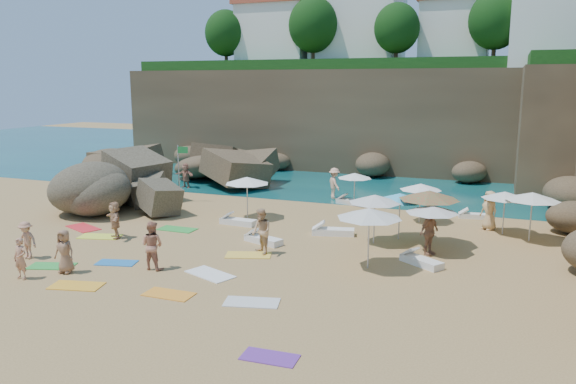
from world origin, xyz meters
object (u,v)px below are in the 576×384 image
(flag_pole, at_px, (180,166))
(person_stand_5, at_px, (186,175))
(lounger_0, at_px, (238,222))
(person_stand_2, at_px, (334,183))
(rock_outcrop, at_px, (125,208))
(person_stand_4, at_px, (489,210))
(person_stand_1, at_px, (152,245))
(parasol_2, at_px, (355,176))
(parasol_1, at_px, (421,187))
(parasol_0, at_px, (247,180))
(person_stand_3, at_px, (429,232))

(flag_pole, distance_m, person_stand_5, 4.88)
(lounger_0, relative_size, person_stand_2, 0.97)
(rock_outcrop, relative_size, flag_pole, 2.13)
(flag_pole, height_order, person_stand_4, flag_pole)
(lounger_0, xyz_separation_m, person_stand_1, (-0.00, -7.31, 0.80))
(person_stand_5, bearing_deg, person_stand_1, -52.65)
(rock_outcrop, height_order, parasol_2, parasol_2)
(person_stand_2, bearing_deg, flag_pole, 78.68)
(rock_outcrop, xyz_separation_m, parasol_1, (16.02, 2.82, 1.83))
(rock_outcrop, distance_m, person_stand_4, 19.54)
(parasol_1, bearing_deg, rock_outcrop, -170.02)
(flag_pole, bearing_deg, lounger_0, -33.21)
(parasol_1, height_order, lounger_0, parasol_1)
(person_stand_4, bearing_deg, parasol_1, -142.38)
(parasol_0, bearing_deg, person_stand_4, 10.22)
(person_stand_3, bearing_deg, parasol_2, 60.64)
(parasol_0, height_order, parasol_2, parasol_0)
(parasol_2, bearing_deg, person_stand_3, -57.20)
(rock_outcrop, distance_m, parasol_1, 16.37)
(parasol_1, bearing_deg, person_stand_1, -126.91)
(parasol_1, relative_size, person_stand_4, 1.10)
(flag_pole, relative_size, person_stand_5, 2.05)
(parasol_1, xyz_separation_m, parasol_2, (-4.16, 2.79, -0.11))
(parasol_2, height_order, person_stand_1, person_stand_1)
(flag_pole, relative_size, lounger_0, 1.83)
(flag_pole, distance_m, person_stand_2, 9.33)
(rock_outcrop, relative_size, person_stand_3, 3.72)
(parasol_1, height_order, person_stand_1, parasol_1)
(person_stand_1, xyz_separation_m, person_stand_5, (-7.80, 15.11, -0.11))
(flag_pole, bearing_deg, parasol_0, -22.45)
(parasol_1, height_order, person_stand_2, parasol_1)
(parasol_2, bearing_deg, lounger_0, -122.42)
(flag_pole, xyz_separation_m, person_stand_4, (17.30, -0.11, -1.21))
(parasol_2, bearing_deg, flag_pole, -163.04)
(rock_outcrop, xyz_separation_m, parasol_2, (11.86, 5.61, 1.72))
(rock_outcrop, relative_size, parasol_0, 3.11)
(parasol_0, xyz_separation_m, lounger_0, (0.15, -1.41, -1.87))
(flag_pole, xyz_separation_m, person_stand_1, (5.58, -10.97, -1.23))
(flag_pole, height_order, parasol_2, flag_pole)
(person_stand_1, bearing_deg, person_stand_3, -148.36)
(person_stand_4, height_order, person_stand_5, person_stand_4)
(rock_outcrop, distance_m, person_stand_5, 6.81)
(rock_outcrop, relative_size, parasol_1, 3.43)
(person_stand_2, bearing_deg, parasol_0, 118.17)
(parasol_2, relative_size, lounger_0, 1.07)
(rock_outcrop, relative_size, person_stand_5, 4.35)
(parasol_1, bearing_deg, parasol_0, -164.02)
(lounger_0, xyz_separation_m, person_stand_2, (2.66, 7.84, 0.81))
(lounger_0, bearing_deg, rock_outcrop, 175.68)
(parasol_1, height_order, person_stand_4, parasol_1)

